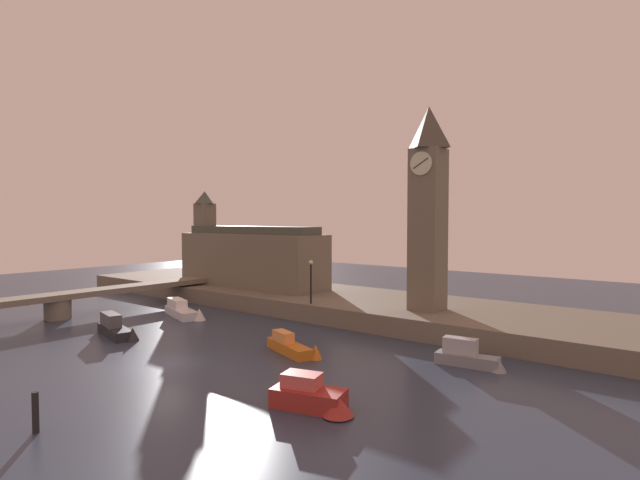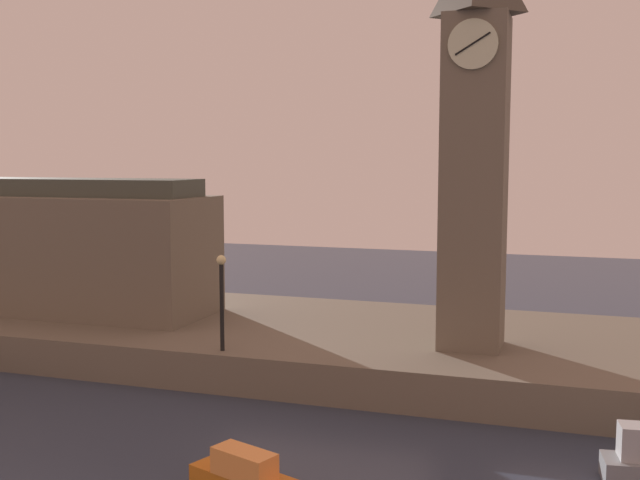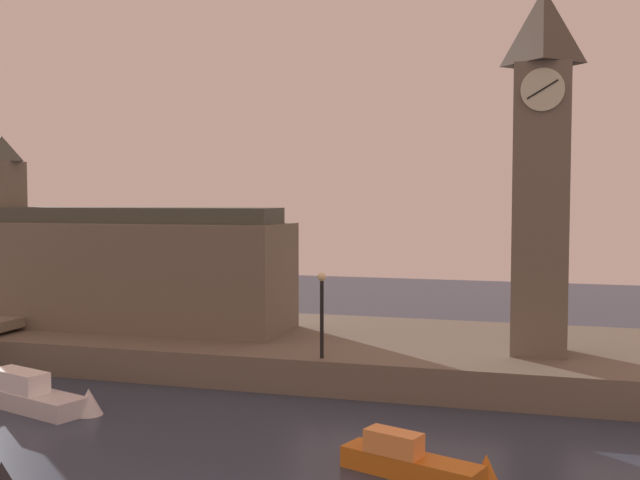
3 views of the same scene
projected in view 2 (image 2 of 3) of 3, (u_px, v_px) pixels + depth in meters
far_embankment at (298, 340)px, 33.22m from camera, size 70.00×12.00×1.50m
clock_tower at (475, 134)px, 28.22m from camera, size 2.54×2.58×15.59m
parliament_hall at (30, 244)px, 36.44m from camera, size 17.22×5.05×10.12m
streetlamp at (222, 291)px, 28.23m from camera, size 0.36×0.36×3.60m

